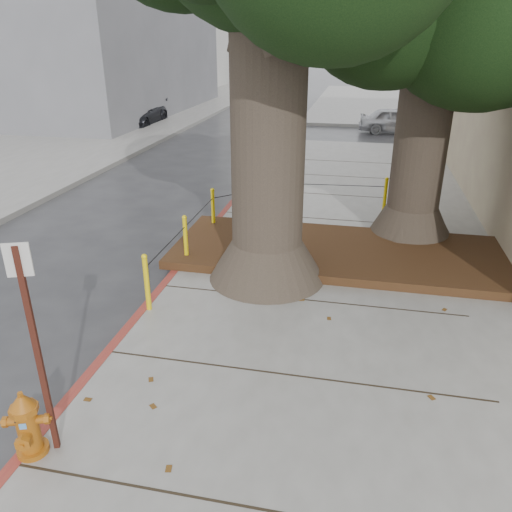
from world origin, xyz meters
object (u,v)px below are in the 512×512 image
at_px(fire_hydrant, 27,424).
at_px(car_dark, 141,113).
at_px(signpost, 35,341).
at_px(car_silver, 397,121).

bearing_deg(fire_hydrant, car_dark, 91.73).
relative_size(fire_hydrant, signpost, 0.33).
height_order(fire_hydrant, signpost, signpost).
xyz_separation_m(signpost, car_silver, (4.31, 20.46, -0.89)).
bearing_deg(signpost, car_dark, 90.38).
height_order(fire_hydrant, car_dark, car_dark).
bearing_deg(car_silver, fire_hydrant, 165.49).
height_order(car_silver, car_dark, car_dark).
bearing_deg(car_dark, fire_hydrant, -69.79).
xyz_separation_m(fire_hydrant, car_silver, (4.51, 20.58, 0.05)).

